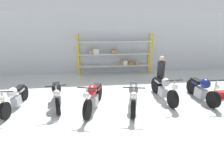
# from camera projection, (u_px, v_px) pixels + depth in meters

# --- Properties ---
(ground_plane) EXTENTS (30.00, 30.00, 0.00)m
(ground_plane) POSITION_uv_depth(u_px,v_px,m) (113.00, 104.00, 6.76)
(ground_plane) COLOR silver
(back_wall) EXTENTS (30.00, 0.08, 3.60)m
(back_wall) POSITION_uv_depth(u_px,v_px,m) (104.00, 44.00, 10.57)
(back_wall) COLOR silver
(back_wall) RESTS_ON ground_plane
(shelving_rack) EXTENTS (4.43, 0.63, 2.41)m
(shelving_rack) POSITION_uv_depth(u_px,v_px,m) (115.00, 55.00, 10.50)
(shelving_rack) COLOR yellow
(shelving_rack) RESTS_ON ground_plane
(motorcycle_white) EXTENTS (0.71, 2.11, 0.95)m
(motorcycle_white) POSITION_uv_depth(u_px,v_px,m) (15.00, 97.00, 6.32)
(motorcycle_white) COLOR black
(motorcycle_white) RESTS_ON ground_plane
(motorcycle_black) EXTENTS (0.75, 1.97, 1.03)m
(motorcycle_black) POSITION_uv_depth(u_px,v_px,m) (57.00, 94.00, 6.54)
(motorcycle_black) COLOR black
(motorcycle_black) RESTS_ON ground_plane
(motorcycle_red) EXTENTS (0.87, 2.09, 1.08)m
(motorcycle_red) POSITION_uv_depth(u_px,v_px,m) (93.00, 96.00, 6.25)
(motorcycle_red) COLOR black
(motorcycle_red) RESTS_ON ground_plane
(motorcycle_grey) EXTENTS (0.83, 2.14, 1.05)m
(motorcycle_grey) POSITION_uv_depth(u_px,v_px,m) (133.00, 95.00, 6.40)
(motorcycle_grey) COLOR black
(motorcycle_grey) RESTS_ON ground_plane
(motorcycle_silver) EXTENTS (0.68, 2.20, 1.06)m
(motorcycle_silver) POSITION_uv_depth(u_px,v_px,m) (164.00, 88.00, 7.06)
(motorcycle_silver) COLOR black
(motorcycle_silver) RESTS_ON ground_plane
(motorcycle_blue) EXTENTS (0.70, 2.03, 1.05)m
(motorcycle_blue) POSITION_uv_depth(u_px,v_px,m) (202.00, 89.00, 7.05)
(motorcycle_blue) COLOR black
(motorcycle_blue) RESTS_ON ground_plane
(person_browsing) EXTENTS (0.45, 0.45, 1.66)m
(person_browsing) POSITION_uv_depth(u_px,v_px,m) (161.00, 72.00, 7.62)
(person_browsing) COLOR #38332D
(person_browsing) RESTS_ON ground_plane
(toolbox) EXTENTS (0.44, 0.26, 0.28)m
(toolbox) POSITION_uv_depth(u_px,v_px,m) (221.00, 94.00, 7.33)
(toolbox) COLOR red
(toolbox) RESTS_ON ground_plane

